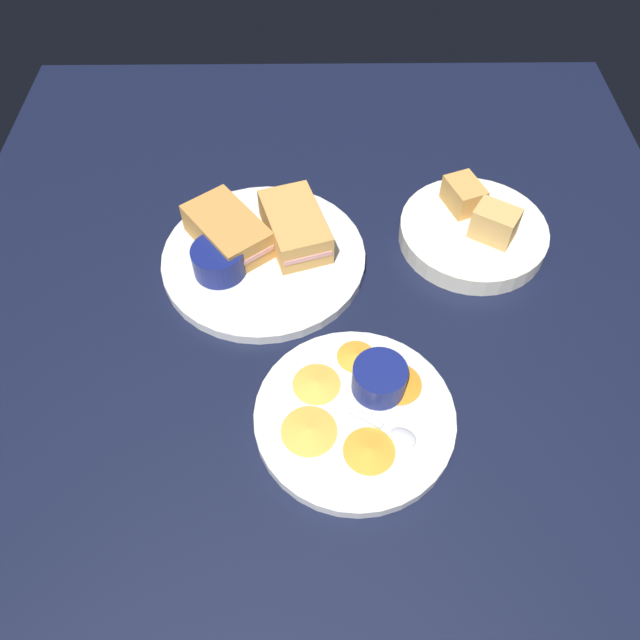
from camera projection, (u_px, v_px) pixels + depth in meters
ground_plane at (323, 279)px, 90.50cm from camera, size 110.00×110.00×3.00cm
plate_sandwich_main at (264, 258)px, 89.84cm from camera, size 29.50×29.50×1.60cm
sandwich_half_near at (295, 226)px, 89.27cm from camera, size 14.75×11.15×4.80cm
sandwich_half_far at (228, 231)px, 88.65cm from camera, size 14.94×13.94×4.80cm
ramekin_dark_sauce at (219, 260)px, 85.61cm from camera, size 7.44×7.44×4.17cm
spoon_by_dark_ramekin at (256, 252)px, 89.05cm from camera, size 6.68×9.04×0.80cm
plate_chips_companion at (355, 417)px, 74.32cm from camera, size 24.26×24.26×1.60cm
ramekin_light_gravy at (379, 378)px, 74.19cm from camera, size 6.63×6.63×3.95cm
spoon_by_gravy_ramekin at (393, 432)px, 71.83cm from camera, size 6.41×9.19×0.80cm
plantain_chip_scatter at (350, 399)px, 74.55cm from camera, size 19.54×18.51×0.60cm
bread_basket_rear at (474, 230)px, 91.58cm from camera, size 21.75×21.75×7.82cm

